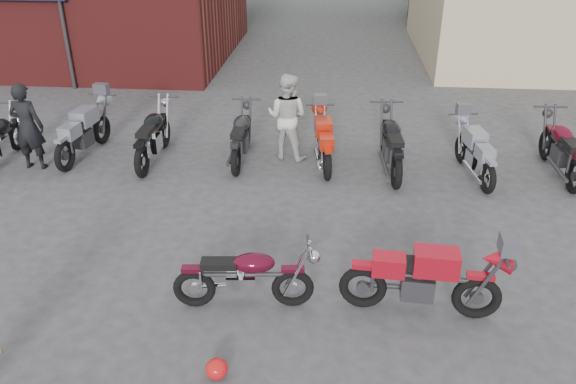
# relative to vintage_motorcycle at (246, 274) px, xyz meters

# --- Properties ---
(ground) EXTENTS (90.00, 90.00, 0.00)m
(ground) POSITION_rel_vintage_motorcycle_xyz_m (0.35, -0.80, -0.51)
(ground) COLOR #3A3A3D
(vintage_motorcycle) EXTENTS (1.81, 0.75, 1.02)m
(vintage_motorcycle) POSITION_rel_vintage_motorcycle_xyz_m (0.00, 0.00, 0.00)
(vintage_motorcycle) COLOR #48091A
(vintage_motorcycle) RESTS_ON ground
(sportbike) EXTENTS (2.00, 0.78, 1.14)m
(sportbike) POSITION_rel_vintage_motorcycle_xyz_m (2.25, 0.07, 0.06)
(sportbike) COLOR #AF0E1E
(sportbike) RESTS_ON ground
(helmet) EXTENTS (0.32, 0.32, 0.24)m
(helmet) POSITION_rel_vintage_motorcycle_xyz_m (-0.14, -1.27, -0.39)
(helmet) COLOR red
(helmet) RESTS_ON ground
(person_dark) EXTENTS (0.63, 0.42, 1.73)m
(person_dark) POSITION_rel_vintage_motorcycle_xyz_m (-4.87, 3.92, 0.35)
(person_dark) COLOR black
(person_dark) RESTS_ON ground
(person_light) EXTENTS (1.00, 0.87, 1.76)m
(person_light) POSITION_rel_vintage_motorcycle_xyz_m (0.09, 4.88, 0.37)
(person_light) COLOR silver
(person_light) RESTS_ON ground
(row_bike_1) EXTENTS (0.89, 2.09, 1.17)m
(row_bike_1) POSITION_rel_vintage_motorcycle_xyz_m (-4.08, 4.57, 0.08)
(row_bike_1) COLOR gray
(row_bike_1) RESTS_ON ground
(row_bike_2) EXTENTS (0.69, 2.07, 1.20)m
(row_bike_2) POSITION_rel_vintage_motorcycle_xyz_m (-2.59, 4.47, 0.09)
(row_bike_2) COLOR black
(row_bike_2) RESTS_ON ground
(row_bike_3) EXTENTS (0.68, 1.97, 1.14)m
(row_bike_3) POSITION_rel_vintage_motorcycle_xyz_m (-0.82, 4.64, 0.06)
(row_bike_3) COLOR black
(row_bike_3) RESTS_ON ground
(row_bike_4) EXTENTS (0.87, 1.95, 1.09)m
(row_bike_4) POSITION_rel_vintage_motorcycle_xyz_m (0.85, 4.57, 0.04)
(row_bike_4) COLOR red
(row_bike_4) RESTS_ON ground
(row_bike_5) EXTENTS (0.84, 2.16, 1.23)m
(row_bike_5) POSITION_rel_vintage_motorcycle_xyz_m (2.16, 4.42, 0.10)
(row_bike_5) COLOR black
(row_bike_5) RESTS_ON ground
(row_bike_6) EXTENTS (0.90, 1.94, 1.08)m
(row_bike_6) POSITION_rel_vintage_motorcycle_xyz_m (3.74, 4.28, 0.03)
(row_bike_6) COLOR gray
(row_bike_6) RESTS_ON ground
(row_bike_7) EXTENTS (0.72, 2.07, 1.19)m
(row_bike_7) POSITION_rel_vintage_motorcycle_xyz_m (5.40, 4.51, 0.09)
(row_bike_7) COLOR #520A1A
(row_bike_7) RESTS_ON ground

